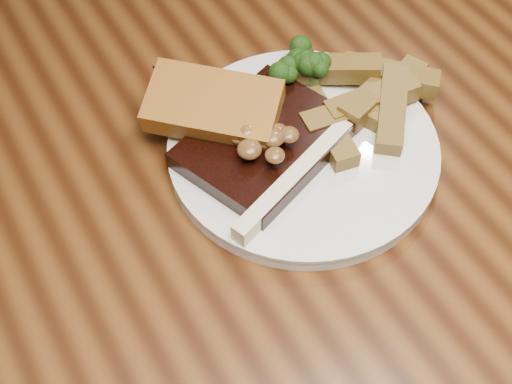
% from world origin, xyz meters
% --- Properties ---
extents(dining_table, '(1.60, 0.90, 0.75)m').
position_xyz_m(dining_table, '(0.00, 0.00, 0.66)').
color(dining_table, '#4A280E').
rests_on(dining_table, ground).
extents(plate, '(0.29, 0.29, 0.01)m').
position_xyz_m(plate, '(0.07, 0.04, 0.76)').
color(plate, silver).
rests_on(plate, dining_table).
extents(steak, '(0.18, 0.16, 0.02)m').
position_xyz_m(steak, '(0.04, 0.06, 0.77)').
color(steak, black).
rests_on(steak, plate).
extents(steak_bone, '(0.16, 0.07, 0.02)m').
position_xyz_m(steak_bone, '(0.04, 0.01, 0.77)').
color(steak_bone, beige).
rests_on(steak_bone, plate).
extents(mushroom_pile, '(0.06, 0.06, 0.03)m').
position_xyz_m(mushroom_pile, '(0.03, 0.05, 0.80)').
color(mushroom_pile, brown).
rests_on(mushroom_pile, steak).
extents(garlic_bread, '(0.14, 0.13, 0.03)m').
position_xyz_m(garlic_bread, '(0.01, 0.10, 0.78)').
color(garlic_bread, '#9B601C').
rests_on(garlic_bread, plate).
extents(potato_wedges, '(0.12, 0.12, 0.02)m').
position_xyz_m(potato_wedges, '(0.14, 0.05, 0.77)').
color(potato_wedges, brown).
rests_on(potato_wedges, plate).
extents(broccoli_cluster, '(0.06, 0.06, 0.04)m').
position_xyz_m(broccoli_cluster, '(0.11, 0.10, 0.78)').
color(broccoli_cluster, '#1C3C0D').
rests_on(broccoli_cluster, plate).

